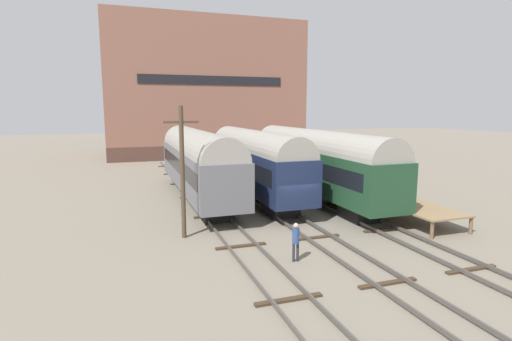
# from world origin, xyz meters

# --- Properties ---
(ground_plane) EXTENTS (200.00, 200.00, 0.00)m
(ground_plane) POSITION_xyz_m (0.00, 0.00, 0.00)
(ground_plane) COLOR slate
(track_left) EXTENTS (2.60, 60.00, 0.26)m
(track_left) POSITION_xyz_m (-4.25, 0.00, 0.14)
(track_left) COLOR #4C4742
(track_left) RESTS_ON ground
(track_middle) EXTENTS (2.60, 60.00, 0.26)m
(track_middle) POSITION_xyz_m (0.00, 0.00, 0.14)
(track_middle) COLOR #4C4742
(track_middle) RESTS_ON ground
(track_right) EXTENTS (2.60, 60.00, 0.26)m
(track_right) POSITION_xyz_m (4.25, 0.00, 0.14)
(track_right) COLOR #4C4742
(track_right) RESTS_ON ground
(train_car_green) EXTENTS (3.02, 18.59, 5.31)m
(train_car_green) POSITION_xyz_m (4.25, 5.54, 3.03)
(train_car_green) COLOR black
(train_car_green) RESTS_ON ground
(train_car_grey) EXTENTS (3.13, 18.05, 5.32)m
(train_car_grey) POSITION_xyz_m (-4.25, 8.44, 3.01)
(train_car_grey) COLOR black
(train_car_grey) RESTS_ON ground
(train_car_navy) EXTENTS (2.98, 16.14, 5.26)m
(train_car_navy) POSITION_xyz_m (0.00, 7.34, 2.99)
(train_car_navy) COLOR black
(train_car_navy) RESTS_ON ground
(station_platform) EXTENTS (2.96, 14.88, 1.05)m
(station_platform) POSITION_xyz_m (7.05, 2.20, 0.98)
(station_platform) COLOR #8C704C
(station_platform) RESTS_ON ground
(bench) EXTENTS (1.40, 0.40, 0.91)m
(bench) POSITION_xyz_m (7.07, -0.96, 1.54)
(bench) COLOR brown
(bench) RESTS_ON station_platform
(person_worker) EXTENTS (0.32, 0.32, 1.79)m
(person_worker) POSITION_xyz_m (-2.45, -5.62, 1.09)
(person_worker) COLOR #282833
(person_worker) RESTS_ON ground
(utility_pole) EXTENTS (1.80, 0.24, 7.02)m
(utility_pole) POSITION_xyz_m (-6.70, -0.57, 3.67)
(utility_pole) COLOR #473828
(utility_pole) RESTS_ON ground
(warehouse_building) EXTENTS (28.06, 14.08, 19.42)m
(warehouse_building) POSITION_xyz_m (2.55, 39.62, 9.71)
(warehouse_building) COLOR #4F342A
(warehouse_building) RESTS_ON ground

